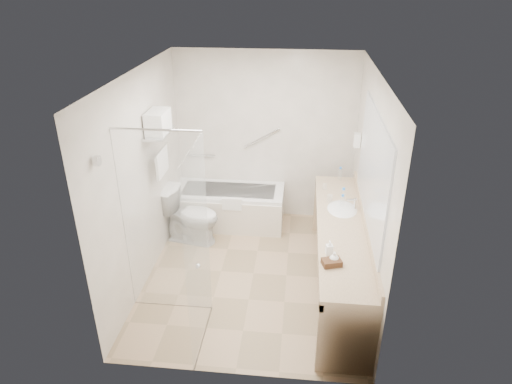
# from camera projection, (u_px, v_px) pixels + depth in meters

# --- Properties ---
(floor) EXTENTS (3.20, 3.20, 0.00)m
(floor) POSITION_uv_depth(u_px,v_px,m) (254.00, 273.00, 5.76)
(floor) COLOR tan
(floor) RESTS_ON ground
(ceiling) EXTENTS (2.60, 3.20, 0.10)m
(ceiling) POSITION_uv_depth(u_px,v_px,m) (253.00, 73.00, 4.66)
(ceiling) COLOR silver
(ceiling) RESTS_ON wall_back
(wall_back) EXTENTS (2.60, 0.10, 2.50)m
(wall_back) POSITION_uv_depth(u_px,v_px,m) (265.00, 138.00, 6.64)
(wall_back) COLOR silver
(wall_back) RESTS_ON ground
(wall_front) EXTENTS (2.60, 0.10, 2.50)m
(wall_front) POSITION_uv_depth(u_px,v_px,m) (232.00, 265.00, 3.79)
(wall_front) COLOR silver
(wall_front) RESTS_ON ground
(wall_left) EXTENTS (0.10, 3.20, 2.50)m
(wall_left) POSITION_uv_depth(u_px,v_px,m) (143.00, 179.00, 5.33)
(wall_left) COLOR silver
(wall_left) RESTS_ON ground
(wall_right) EXTENTS (0.10, 3.20, 2.50)m
(wall_right) POSITION_uv_depth(u_px,v_px,m) (369.00, 189.00, 5.09)
(wall_right) COLOR silver
(wall_right) RESTS_ON ground
(bathtub) EXTENTS (1.60, 0.73, 0.59)m
(bathtub) POSITION_uv_depth(u_px,v_px,m) (229.00, 206.00, 6.80)
(bathtub) COLOR white
(bathtub) RESTS_ON floor
(grab_bar_short) EXTENTS (0.40, 0.03, 0.03)m
(grab_bar_short) POSITION_uv_depth(u_px,v_px,m) (202.00, 155.00, 6.83)
(grab_bar_short) COLOR silver
(grab_bar_short) RESTS_ON wall_back
(grab_bar_long) EXTENTS (0.53, 0.03, 0.33)m
(grab_bar_long) POSITION_uv_depth(u_px,v_px,m) (262.00, 138.00, 6.61)
(grab_bar_long) COLOR silver
(grab_bar_long) RESTS_ON wall_back
(shower_enclosure) EXTENTS (0.96, 0.91, 2.11)m
(shower_enclosure) POSITION_uv_depth(u_px,v_px,m) (180.00, 237.00, 4.53)
(shower_enclosure) COLOR silver
(shower_enclosure) RESTS_ON floor
(towel_shelf) EXTENTS (0.24, 0.55, 0.81)m
(towel_shelf) POSITION_uv_depth(u_px,v_px,m) (159.00, 129.00, 5.41)
(towel_shelf) COLOR silver
(towel_shelf) RESTS_ON wall_left
(vanity_counter) EXTENTS (0.55, 2.70, 0.95)m
(vanity_counter) POSITION_uv_depth(u_px,v_px,m) (340.00, 241.00, 5.25)
(vanity_counter) COLOR tan
(vanity_counter) RESTS_ON floor
(sink) EXTENTS (0.40, 0.52, 0.14)m
(sink) POSITION_uv_depth(u_px,v_px,m) (342.00, 211.00, 5.53)
(sink) COLOR white
(sink) RESTS_ON vanity_counter
(faucet) EXTENTS (0.03, 0.03, 0.14)m
(faucet) POSITION_uv_depth(u_px,v_px,m) (355.00, 204.00, 5.46)
(faucet) COLOR silver
(faucet) RESTS_ON vanity_counter
(mirror) EXTENTS (0.02, 2.00, 1.20)m
(mirror) POSITION_uv_depth(u_px,v_px,m) (373.00, 170.00, 4.83)
(mirror) COLOR #B8BEC5
(mirror) RESTS_ON wall_right
(hairdryer_unit) EXTENTS (0.08, 0.10, 0.18)m
(hairdryer_unit) POSITION_uv_depth(u_px,v_px,m) (357.00, 140.00, 5.94)
(hairdryer_unit) COLOR white
(hairdryer_unit) RESTS_ON wall_right
(toilet) EXTENTS (0.86, 0.58, 0.78)m
(toilet) POSITION_uv_depth(u_px,v_px,m) (191.00, 216.00, 6.31)
(toilet) COLOR white
(toilet) RESTS_ON floor
(amenity_basket) EXTENTS (0.21, 0.17, 0.06)m
(amenity_basket) POSITION_uv_depth(u_px,v_px,m) (332.00, 262.00, 4.46)
(amenity_basket) COLOR #4B2B1B
(amenity_basket) RESTS_ON vanity_counter
(soap_bottle_a) EXTENTS (0.10, 0.16, 0.07)m
(soap_bottle_a) POSITION_uv_depth(u_px,v_px,m) (329.00, 251.00, 4.63)
(soap_bottle_a) COLOR white
(soap_bottle_a) RESTS_ON vanity_counter
(soap_bottle_b) EXTENTS (0.12, 0.14, 0.10)m
(soap_bottle_b) POSITION_uv_depth(u_px,v_px,m) (334.00, 259.00, 4.48)
(soap_bottle_b) COLOR white
(soap_bottle_b) RESTS_ON vanity_counter
(water_bottle_left) EXTENTS (0.06, 0.06, 0.19)m
(water_bottle_left) POSITION_uv_depth(u_px,v_px,m) (342.00, 202.00, 5.48)
(water_bottle_left) COLOR silver
(water_bottle_left) RESTS_ON vanity_counter
(water_bottle_mid) EXTENTS (0.06, 0.06, 0.21)m
(water_bottle_mid) POSITION_uv_depth(u_px,v_px,m) (343.00, 196.00, 5.61)
(water_bottle_mid) COLOR silver
(water_bottle_mid) RESTS_ON vanity_counter
(water_bottle_right) EXTENTS (0.06, 0.06, 0.19)m
(water_bottle_right) POSITION_uv_depth(u_px,v_px,m) (340.00, 174.00, 6.23)
(water_bottle_right) COLOR silver
(water_bottle_right) RESTS_ON vanity_counter
(drinking_glass_near) EXTENTS (0.08, 0.08, 0.08)m
(drinking_glass_near) POSITION_uv_depth(u_px,v_px,m) (325.00, 187.00, 5.98)
(drinking_glass_near) COLOR silver
(drinking_glass_near) RESTS_ON vanity_counter
(drinking_glass_far) EXTENTS (0.09, 0.09, 0.09)m
(drinking_glass_far) POSITION_uv_depth(u_px,v_px,m) (330.00, 198.00, 5.66)
(drinking_glass_far) COLOR silver
(drinking_glass_far) RESTS_ON vanity_counter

